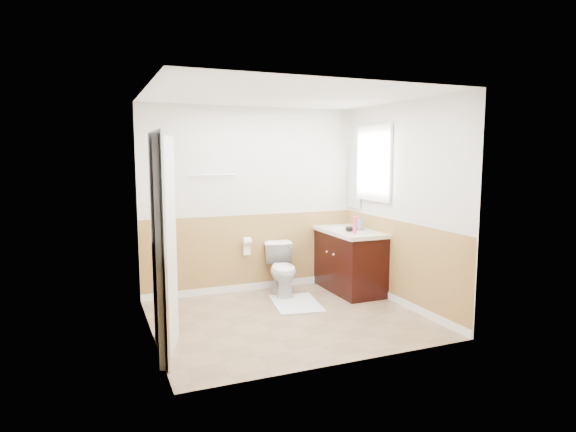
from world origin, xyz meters
name	(u,v)px	position (x,y,z in m)	size (l,w,h in m)	color
floor	(288,318)	(0.00, 0.00, 0.00)	(3.00, 3.00, 0.00)	#8C7051
ceiling	(288,95)	(0.00, 0.00, 2.50)	(3.00, 3.00, 0.00)	white
wall_back	(252,200)	(0.00, 1.30, 1.25)	(3.00, 3.00, 0.00)	silver
wall_front	(345,226)	(0.00, -1.30, 1.25)	(3.00, 3.00, 0.00)	silver
wall_left	(149,217)	(-1.50, 0.00, 1.25)	(3.00, 3.00, 0.00)	silver
wall_right	(401,205)	(1.50, 0.00, 1.25)	(3.00, 3.00, 0.00)	silver
wainscot_back	(253,254)	(0.00, 1.29, 0.50)	(3.00, 3.00, 0.00)	tan
wainscot_front	(343,309)	(0.00, -1.29, 0.50)	(3.00, 3.00, 0.00)	tan
wainscot_left	(153,290)	(-1.49, 0.00, 0.50)	(2.60, 2.60, 0.00)	tan
wainscot_right	(398,265)	(1.49, 0.00, 0.50)	(2.60, 2.60, 0.00)	tan
toilet	(282,269)	(0.29, 0.92, 0.34)	(0.38, 0.67, 0.69)	white
bath_mat	(296,303)	(0.29, 0.45, 0.01)	(0.55, 0.80, 0.02)	silver
vanity_cabinet	(350,262)	(1.21, 0.74, 0.40)	(0.55, 1.10, 0.80)	black
vanity_knob_left	(334,255)	(0.91, 0.64, 0.55)	(0.03, 0.03, 0.03)	silver
vanity_knob_right	(327,252)	(0.91, 0.84, 0.55)	(0.03, 0.03, 0.03)	silver
countertop	(349,232)	(1.20, 0.74, 0.83)	(0.60, 1.15, 0.05)	silver
sink_basin	(345,227)	(1.21, 0.89, 0.86)	(0.36, 0.36, 0.02)	white
faucet	(356,222)	(1.39, 0.89, 0.92)	(0.02, 0.02, 0.14)	silver
lotion_bottle	(355,225)	(1.11, 0.44, 0.96)	(0.05, 0.05, 0.22)	#F13E6C
soap_dispenser	(360,223)	(1.33, 0.68, 0.95)	(0.09, 0.09, 0.19)	gray
hair_dryer_body	(351,229)	(1.16, 0.62, 0.89)	(0.07, 0.07, 0.14)	black
hair_dryer_handle	(350,231)	(1.13, 0.59, 0.86)	(0.03, 0.03, 0.07)	black
mirror_panel	(354,177)	(1.48, 1.10, 1.55)	(0.02, 0.35, 0.90)	silver
window_frame	(374,163)	(1.47, 0.59, 1.75)	(0.04, 0.80, 1.00)	white
window_glass	(375,163)	(1.49, 0.59, 1.75)	(0.01, 0.70, 0.90)	white
door	(167,247)	(-1.40, -0.45, 1.02)	(0.05, 0.80, 2.04)	white
door_frame	(158,246)	(-1.48, -0.45, 1.03)	(0.02, 0.92, 2.10)	white
door_knob	(168,247)	(-1.34, -0.12, 0.95)	(0.06, 0.06, 0.06)	silver
towel_bar	(213,175)	(-0.55, 1.25, 1.60)	(0.02, 0.02, 0.62)	silver
tp_holder_bar	(247,241)	(-0.10, 1.23, 0.70)	(0.02, 0.02, 0.14)	silver
tp_roll	(247,241)	(-0.10, 1.23, 0.70)	(0.11, 0.11, 0.10)	white
tp_sheet	(247,249)	(-0.10, 1.23, 0.59)	(0.10, 0.01, 0.16)	white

